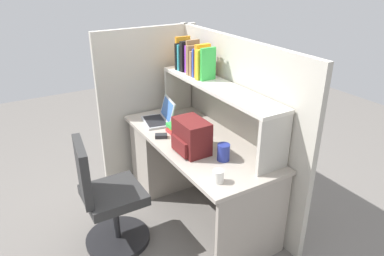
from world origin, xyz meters
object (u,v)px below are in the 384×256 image
office_chair (107,202)px  computer_mouse (161,136)px  backpack (191,137)px  snack_canister (223,152)px  laptop (160,117)px  paper_cup (218,176)px

office_chair → computer_mouse: bearing=-64.1°
backpack → snack_canister: size_ratio=2.31×
office_chair → snack_canister: bearing=-108.2°
backpack → office_chair: (-0.15, -0.67, -0.46)m
backpack → office_chair: 0.83m
laptop → paper_cup: bearing=-5.5°
backpack → laptop: bearing=175.9°
laptop → office_chair: (0.50, -0.72, -0.39)m
snack_canister → computer_mouse: bearing=-157.8°
laptop → snack_canister: size_ratio=2.71×
backpack → computer_mouse: bearing=-164.4°
backpack → office_chair: backpack is taller
laptop → office_chair: size_ratio=0.38×
backpack → paper_cup: backpack is taller
laptop → office_chair: bearing=-55.1°
laptop → computer_mouse: 0.34m
snack_canister → paper_cup: bearing=-41.5°
computer_mouse → paper_cup: size_ratio=1.18×
computer_mouse → paper_cup: paper_cup is taller
snack_canister → office_chair: bearing=-115.5°
backpack → snack_canister: backpack is taller
laptop → backpack: size_ratio=1.17×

